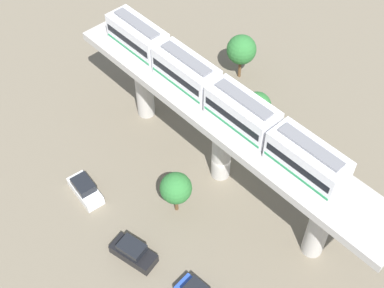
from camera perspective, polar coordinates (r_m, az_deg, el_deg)
The scene contains 8 objects.
ground_plane at distance 52.09m, azimuth 3.13°, elevation -3.25°, with size 120.00×120.00×0.00m, color #706654.
viaduct at distance 46.90m, azimuth 3.47°, elevation 1.76°, with size 5.20×35.80×8.76m.
train at distance 45.09m, azimuth 2.34°, elevation 5.82°, with size 2.64×27.45×3.24m.
parked_car_black at distance 46.59m, azimuth -6.53°, elevation -11.80°, with size 2.71×4.50×1.76m.
parked_car_white at distance 50.98m, azimuth -11.75°, elevation -4.93°, with size 2.22×4.36×1.76m.
tree_near_viaduct at distance 46.80m, azimuth -1.80°, elevation -4.92°, with size 2.97×2.97×4.87m.
tree_mid_lot at distance 59.62m, azimuth 5.49°, elevation 10.34°, with size 3.41×3.41×5.72m.
tree_far_corner at distance 53.88m, azimuth 7.20°, elevation 4.20°, with size 2.97×2.97×4.95m.
Camera 1 is at (-23.53, -21.22, 41.34)m, focal length 48.21 mm.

